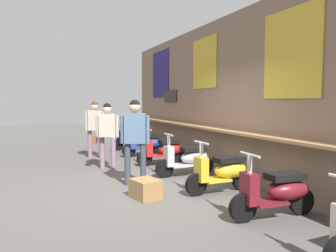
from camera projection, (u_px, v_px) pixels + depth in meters
name	position (u px, v px, depth m)	size (l,w,h in m)	color
ground_plane	(156.00, 188.00, 6.53)	(37.98, 37.98, 0.00)	#56544F
market_stall_facade	(245.00, 96.00, 7.15)	(13.56, 0.61, 3.60)	#7F6651
scooter_black	(134.00, 138.00, 11.69)	(0.46, 1.40, 0.97)	black
scooter_blue	(147.00, 143.00, 10.35)	(0.46, 1.40, 0.97)	#233D9E
scooter_red	(165.00, 150.00, 8.96)	(0.46, 1.40, 0.97)	red
scooter_silver	(188.00, 158.00, 7.64)	(0.46, 1.40, 0.97)	#B2B5BA
scooter_yellow	(224.00, 171.00, 6.25)	(0.47, 1.40, 0.97)	gold
scooter_maroon	(278.00, 191.00, 4.88)	(0.47, 1.40, 0.97)	maroon
shopper_with_handbag	(95.00, 124.00, 9.98)	(0.32, 0.67, 1.67)	gray
shopper_browsing	(107.00, 129.00, 8.31)	(0.43, 0.66, 1.63)	gray
shopper_passing	(135.00, 132.00, 6.71)	(0.34, 0.55, 1.72)	#383D4C
merchandise_crate	(146.00, 189.00, 5.86)	(0.50, 0.40, 0.33)	olive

